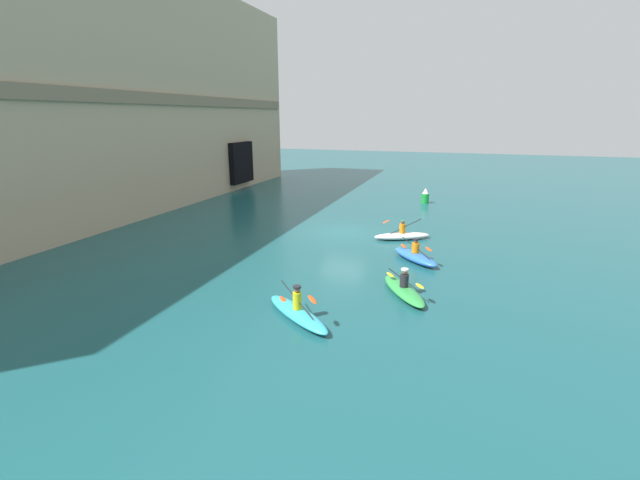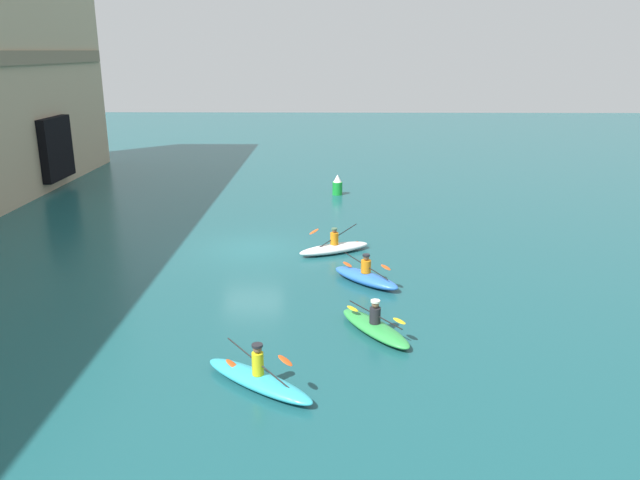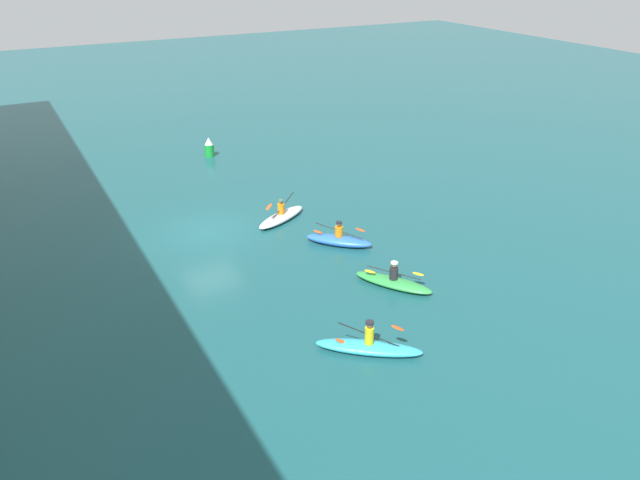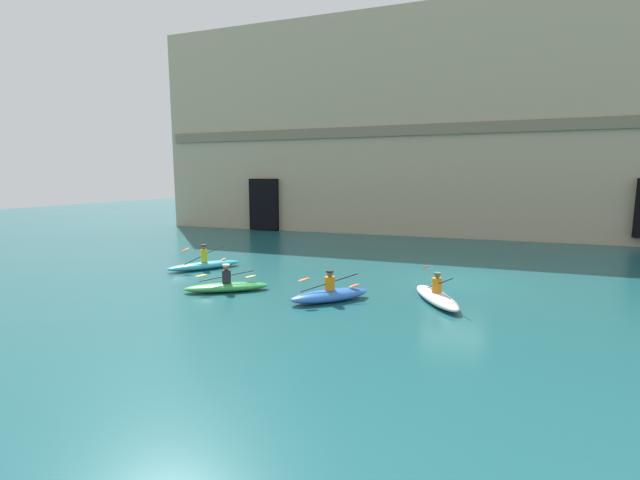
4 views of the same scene
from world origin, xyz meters
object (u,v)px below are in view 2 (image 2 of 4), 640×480
kayak_white (334,248)px  marker_buoy (337,185)px  kayak_blue (366,277)px  kayak_green (375,327)px  kayak_cyan (258,379)px

kayak_white → marker_buoy: bearing=-118.6°
kayak_blue → marker_buoy: marker_buoy is taller
marker_buoy → kayak_blue: bearing=-176.5°
kayak_blue → kayak_white: bearing=-27.0°
kayak_white → marker_buoy: size_ratio=2.69×
kayak_green → kayak_white: bearing=156.6°
marker_buoy → kayak_green: bearing=-177.2°
kayak_cyan → kayak_blue: 7.84m
kayak_green → kayak_blue: bearing=148.6°
kayak_green → kayak_blue: size_ratio=1.16×
kayak_cyan → kayak_white: bearing=117.4°
kayak_blue → marker_buoy: (14.32, 0.87, 0.30)m
kayak_green → marker_buoy: (18.42, 0.91, 0.34)m
kayak_white → kayak_green: 7.68m
kayak_cyan → marker_buoy: 21.66m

